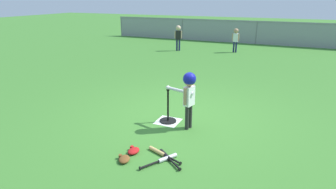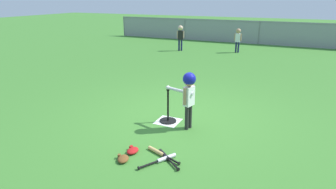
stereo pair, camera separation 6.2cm
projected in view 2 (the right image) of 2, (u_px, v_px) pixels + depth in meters
ground_plane at (183, 117)px, 5.67m from camera, size 60.00×60.00×0.00m
home_plate at (168, 121)px, 5.47m from camera, size 0.44×0.44×0.01m
batting_tee at (168, 117)px, 5.44m from camera, size 0.32×0.32×0.65m
baseball_on_tee at (168, 87)px, 5.24m from camera, size 0.07×0.07×0.07m
batter_child at (189, 89)px, 4.94m from camera, size 0.62×0.30×1.05m
fielder_deep_right at (180, 35)px, 12.42m from camera, size 0.31×0.22×1.10m
fielder_deep_left at (238, 37)px, 12.01m from camera, size 0.30×0.20×1.02m
spare_bat_silver at (163, 159)px, 4.14m from camera, size 0.37×0.57×0.06m
spare_bat_wood at (159, 153)px, 4.31m from camera, size 0.63×0.28×0.06m
spare_bat_black at (166, 157)px, 4.20m from camera, size 0.49×0.40×0.06m
glove_by_plate at (123, 159)px, 4.14m from camera, size 0.23×0.26×0.07m
glove_near_bats at (133, 150)px, 4.37m from camera, size 0.17×0.22×0.07m
outfield_fence at (259, 32)px, 14.18m from camera, size 16.06×0.06×1.15m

